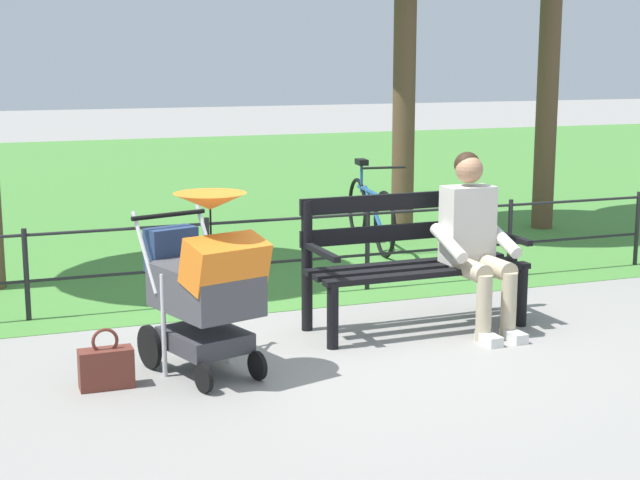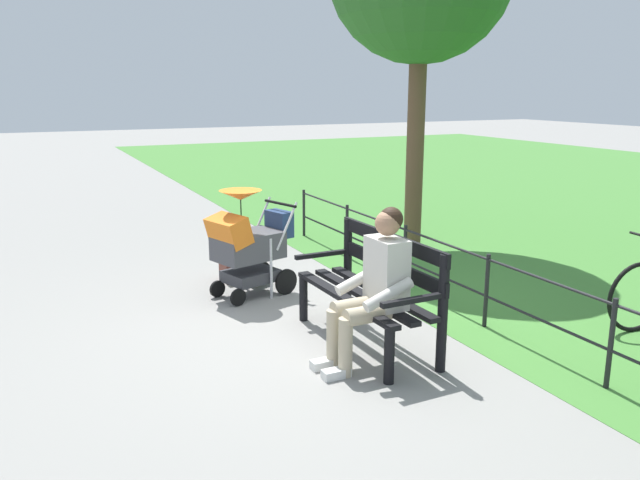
% 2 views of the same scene
% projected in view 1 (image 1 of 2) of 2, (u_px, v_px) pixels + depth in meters
% --- Properties ---
extents(ground_plane, '(60.00, 60.00, 0.00)m').
position_uv_depth(ground_plane, '(346.00, 337.00, 6.80)').
color(ground_plane, gray).
extents(grass_lawn, '(40.00, 16.00, 0.01)m').
position_uv_depth(grass_lawn, '(133.00, 183.00, 14.90)').
color(grass_lawn, '#478438').
rests_on(grass_lawn, ground).
extents(park_bench, '(1.61, 0.64, 0.96)m').
position_uv_depth(park_bench, '(411.00, 255.00, 7.00)').
color(park_bench, black).
rests_on(park_bench, ground).
extents(person_on_bench, '(0.54, 0.74, 1.28)m').
position_uv_depth(person_on_bench, '(475.00, 237.00, 6.90)').
color(person_on_bench, tan).
rests_on(person_on_bench, ground).
extents(stroller, '(0.72, 0.98, 1.15)m').
position_uv_depth(stroller, '(206.00, 282.00, 5.90)').
color(stroller, black).
rests_on(stroller, ground).
extents(handbag, '(0.32, 0.14, 0.37)m').
position_uv_depth(handbag, '(106.00, 367.00, 5.74)').
color(handbag, brown).
rests_on(handbag, ground).
extents(park_fence, '(6.94, 0.04, 0.70)m').
position_uv_depth(park_fence, '(290.00, 247.00, 7.86)').
color(park_fence, black).
rests_on(park_fence, ground).
extents(bicycle, '(0.44, 1.65, 0.89)m').
position_uv_depth(bicycle, '(370.00, 213.00, 9.89)').
color(bicycle, black).
rests_on(bicycle, ground).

